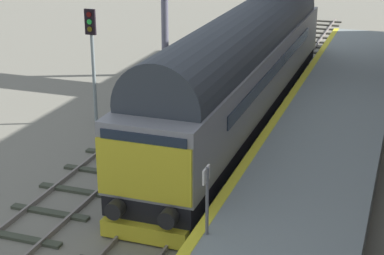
{
  "coord_description": "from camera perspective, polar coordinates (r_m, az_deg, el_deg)",
  "views": [
    {
      "loc": [
        6.1,
        -17.23,
        8.74
      ],
      "look_at": [
        0.2,
        -0.36,
        2.15
      ],
      "focal_mm": 59.44,
      "sensor_mm": 36.0,
      "label": 1
    }
  ],
  "objects": [
    {
      "name": "track_main",
      "position": [
        20.23,
        -0.2,
        -5.16
      ],
      "size": [
        2.5,
        60.0,
        0.15
      ],
      "color": "slate",
      "rests_on": "ground"
    },
    {
      "name": "signal_post_mid",
      "position": [
        25.28,
        -8.94,
        6.78
      ],
      "size": [
        0.44,
        0.22,
        4.61
      ],
      "color": "gray",
      "rests_on": "ground"
    },
    {
      "name": "ground_plane",
      "position": [
        20.26,
        -0.2,
        -5.31
      ],
      "size": [
        140.0,
        140.0,
        0.0
      ],
      "primitive_type": "plane",
      "color": "gray",
      "rests_on": "ground"
    },
    {
      "name": "station_platform",
      "position": [
        19.26,
        10.0,
        -5.41
      ],
      "size": [
        4.0,
        44.0,
        1.01
      ],
      "color": "gray",
      "rests_on": "ground"
    },
    {
      "name": "track_adjacent_west",
      "position": [
        21.43,
        -8.38,
        -3.88
      ],
      "size": [
        2.5,
        60.0,
        0.15
      ],
      "color": "gray",
      "rests_on": "ground"
    },
    {
      "name": "diesel_locomotive",
      "position": [
        25.06,
        4.6,
        5.74
      ],
      "size": [
        2.74,
        20.09,
        4.68
      ],
      "color": "black",
      "rests_on": "ground"
    },
    {
      "name": "platform_number_sign",
      "position": [
        15.03,
        1.32,
        -5.65
      ],
      "size": [
        0.1,
        0.44,
        1.74
      ],
      "color": "slate",
      "rests_on": "station_platform"
    }
  ]
}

